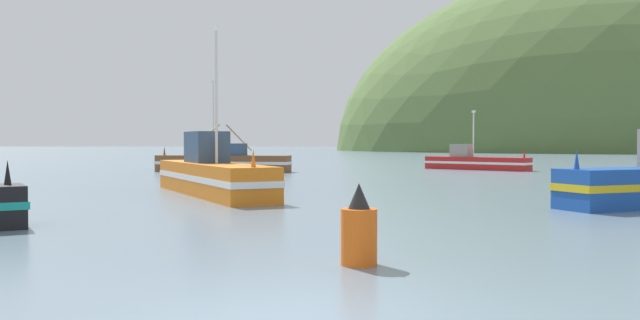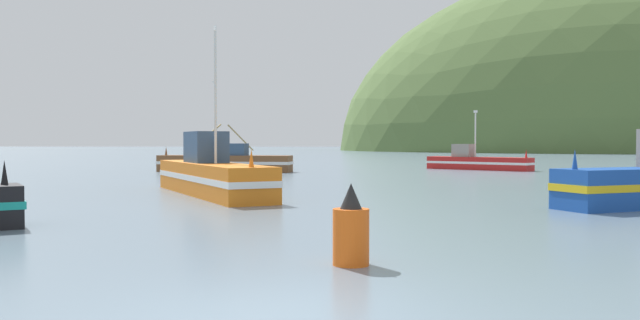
{
  "view_description": "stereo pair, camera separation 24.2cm",
  "coord_description": "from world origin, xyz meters",
  "px_view_note": "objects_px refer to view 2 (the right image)",
  "views": [
    {
      "loc": [
        0.82,
        -9.12,
        2.4
      ],
      "look_at": [
        -0.14,
        26.67,
        1.4
      ],
      "focal_mm": 37.35,
      "sensor_mm": 36.0,
      "label": 1
    },
    {
      "loc": [
        1.06,
        -9.12,
        2.4
      ],
      "look_at": [
        -0.14,
        26.67,
        1.4
      ],
      "focal_mm": 37.35,
      "sensor_mm": 36.0,
      "label": 2
    }
  ],
  "objects_px": {
    "fishing_boat_orange": "(211,175)",
    "fishing_boat_red": "(477,162)",
    "fishing_boat_brown": "(225,162)",
    "channel_buoy": "(351,231)"
  },
  "relations": [
    {
      "from": "fishing_boat_brown",
      "to": "fishing_boat_red",
      "type": "xyz_separation_m",
      "value": [
        20.68,
        4.55,
        -0.11
      ]
    },
    {
      "from": "fishing_boat_red",
      "to": "channel_buoy",
      "type": "xyz_separation_m",
      "value": [
        -11.26,
        -43.91,
        -0.0
      ]
    },
    {
      "from": "fishing_boat_red",
      "to": "fishing_boat_brown",
      "type": "bearing_deg",
      "value": -128.17
    },
    {
      "from": "fishing_boat_brown",
      "to": "channel_buoy",
      "type": "bearing_deg",
      "value": 111.56
    },
    {
      "from": "fishing_boat_brown",
      "to": "fishing_boat_red",
      "type": "relative_size",
      "value": 1.98
    },
    {
      "from": "fishing_boat_orange",
      "to": "fishing_boat_red",
      "type": "height_order",
      "value": "fishing_boat_orange"
    },
    {
      "from": "fishing_boat_orange",
      "to": "fishing_boat_red",
      "type": "relative_size",
      "value": 1.41
    },
    {
      "from": "fishing_boat_orange",
      "to": "channel_buoy",
      "type": "distance_m",
      "value": 17.97
    },
    {
      "from": "fishing_boat_orange",
      "to": "fishing_boat_brown",
      "type": "distance_m",
      "value": 22.7
    },
    {
      "from": "fishing_boat_brown",
      "to": "channel_buoy",
      "type": "distance_m",
      "value": 40.47
    }
  ]
}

